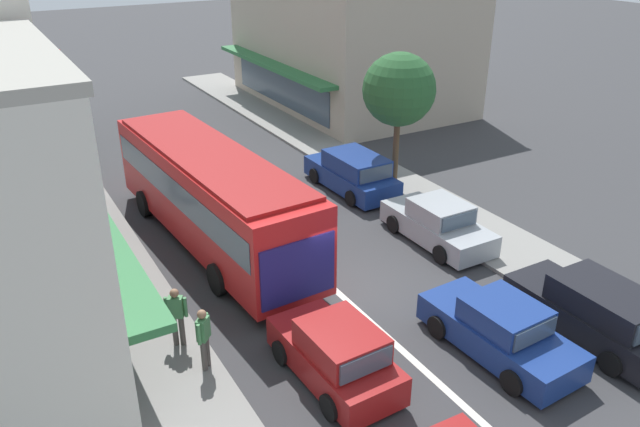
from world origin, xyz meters
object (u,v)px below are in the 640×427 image
street_tree_right (399,90)px  pedestrian_browsing_midblock (95,191)px  city_bus (211,191)px  hatchback_queue_far_back (336,354)px  parked_sedan_kerb_second (438,224)px  pedestrian_with_handbag_near (176,314)px  parked_wagon_kerb_front (595,312)px  parked_wagon_kerb_third (353,173)px  sedan_behind_bus_mid (500,330)px  traffic_light_downstreet (61,76)px  pedestrian_far_walker (204,335)px

street_tree_right → pedestrian_browsing_midblock: (-10.95, 3.13, -2.97)m
city_bus → hatchback_queue_far_back: bearing=-90.3°
parked_sedan_kerb_second → pedestrian_with_handbag_near: 9.52m
city_bus → pedestrian_browsing_midblock: 4.97m
city_bus → parked_sedan_kerb_second: size_ratio=2.61×
hatchback_queue_far_back → pedestrian_browsing_midblock: bearing=103.8°
parked_wagon_kerb_front → parked_wagon_kerb_third: bearing=90.9°
parked_sedan_kerb_second → pedestrian_browsing_midblock: pedestrian_browsing_midblock is taller
pedestrian_with_handbag_near → parked_wagon_kerb_front: bearing=-27.1°
parked_wagon_kerb_third → pedestrian_browsing_midblock: bearing=165.3°
city_bus → sedan_behind_bus_mid: (4.00, -9.10, -1.22)m
parked_wagon_kerb_third → traffic_light_downstreet: bearing=121.4°
sedan_behind_bus_mid → parked_sedan_kerb_second: (2.53, 5.44, 0.00)m
parked_wagon_kerb_front → pedestrian_browsing_midblock: pedestrian_browsing_midblock is taller
traffic_light_downstreet → pedestrian_far_walker: bearing=-91.7°
parked_wagon_kerb_front → parked_sedan_kerb_second: 6.16m
sedan_behind_bus_mid → pedestrian_with_handbag_near: bearing=149.0°
city_bus → pedestrian_far_walker: city_bus is taller
pedestrian_far_walker → parked_wagon_kerb_third: bearing=40.2°
hatchback_queue_far_back → parked_wagon_kerb_front: (6.65, -1.90, 0.04)m
hatchback_queue_far_back → parked_wagon_kerb_front: size_ratio=0.83×
parked_wagon_kerb_front → parked_sedan_kerb_second: parked_wagon_kerb_front is taller
pedestrian_with_handbag_near → pedestrian_far_walker: bearing=-76.8°
city_bus → parked_wagon_kerb_front: size_ratio=2.44×
city_bus → traffic_light_downstreet: size_ratio=2.61×
city_bus → traffic_light_downstreet: (-1.98, 15.22, 0.97)m
sedan_behind_bus_mid → city_bus: bearing=113.7°
city_bus → sedan_behind_bus_mid: city_bus is taller
pedestrian_browsing_midblock → pedestrian_with_handbag_near: bearing=-89.6°
pedestrian_browsing_midblock → parked_wagon_kerb_third: bearing=-14.7°
parked_sedan_kerb_second → hatchback_queue_far_back: bearing=-147.0°
parked_wagon_kerb_third → pedestrian_with_handbag_near: (-9.31, -6.43, 0.32)m
city_bus → traffic_light_downstreet: 15.38m
parked_wagon_kerb_third → pedestrian_far_walker: size_ratio=2.78×
traffic_light_downstreet → sedan_behind_bus_mid: bearing=-76.2°
sedan_behind_bus_mid → parked_wagon_kerb_front: 2.70m
pedestrian_far_walker → parked_sedan_kerb_second: bearing=15.3°
hatchback_queue_far_back → parked_wagon_kerb_front: 6.92m
city_bus → parked_wagon_kerb_third: 6.68m
city_bus → parked_wagon_kerb_front: bearing=-56.1°
city_bus → pedestrian_far_walker: size_ratio=6.74×
parked_sedan_kerb_second → parked_wagon_kerb_third: size_ratio=0.93×
hatchback_queue_far_back → traffic_light_downstreet: size_ratio=0.89×
parked_wagon_kerb_front → pedestrian_with_handbag_near: size_ratio=2.76×
pedestrian_with_handbag_near → pedestrian_browsing_midblock: (-0.07, 8.89, -0.00)m
parked_wagon_kerb_front → street_tree_right: street_tree_right is taller
hatchback_queue_far_back → pedestrian_far_walker: (-2.56, 1.76, 0.36)m
pedestrian_with_handbag_near → pedestrian_far_walker: size_ratio=1.00×
sedan_behind_bus_mid → parked_wagon_kerb_third: 10.83m
city_bus → pedestrian_browsing_midblock: bearing=127.0°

